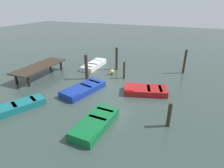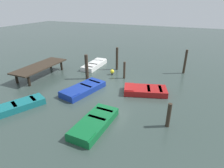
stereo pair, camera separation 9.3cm
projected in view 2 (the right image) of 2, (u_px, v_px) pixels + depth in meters
The scene contains 13 objects.
ground_plane at pixel (112, 88), 13.68m from camera, with size 80.00×80.00×0.00m, color #33423D.
dock_segment at pixel (40, 67), 15.62m from camera, with size 4.93×1.87×0.95m.
rowboat_blue at pixel (83, 89), 13.09m from camera, with size 3.59×2.19×0.46m.
rowboat_red at pixel (145, 90), 12.89m from camera, with size 2.20×3.20×0.46m.
rowboat_white at pixel (95, 65), 18.12m from camera, with size 3.31×1.19×0.46m.
rowboat_green at pixel (94, 123), 9.41m from camera, with size 3.18×1.46×0.46m.
rowboat_teal at pixel (8, 109), 10.67m from camera, with size 4.03×2.72×0.46m.
mooring_piling_near_left at pixel (124, 70), 15.20m from camera, with size 0.19×0.19×1.43m, color #33281E.
mooring_piling_center at pixel (169, 115), 9.25m from camera, with size 0.20×0.20×1.35m, color #33281E.
mooring_piling_far_right at pixel (87, 67), 14.96m from camera, with size 0.27×0.27×2.05m, color #33281E.
mooring_piling_mid_left at pixel (117, 59), 17.08m from camera, with size 0.23×0.23×2.10m, color #33281E.
mooring_piling_near_right at pixel (185, 62), 16.13m from camera, with size 0.20×0.20×2.14m, color #33281E.
marker_buoy at pixel (112, 72), 16.13m from camera, with size 0.36×0.36×0.48m.
Camera 2 is at (-11.37, -4.83, 5.90)m, focal length 29.48 mm.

